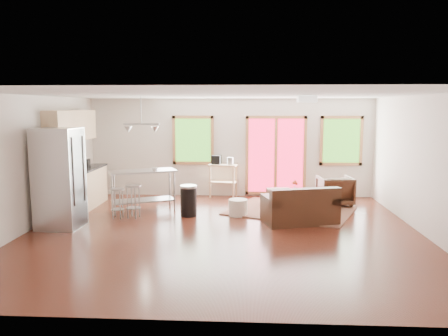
# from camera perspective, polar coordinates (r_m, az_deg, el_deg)

# --- Properties ---
(floor) EXTENTS (7.50, 7.00, 0.02)m
(floor) POSITION_cam_1_polar(r_m,az_deg,el_deg) (8.43, -0.11, -8.46)
(floor) COLOR #37150D
(floor) RESTS_ON ground
(ceiling) EXTENTS (7.50, 7.00, 0.02)m
(ceiling) POSITION_cam_1_polar(r_m,az_deg,el_deg) (8.09, -0.12, 9.64)
(ceiling) COLOR silver
(ceiling) RESTS_ON ground
(back_wall) EXTENTS (7.50, 0.02, 2.60)m
(back_wall) POSITION_cam_1_polar(r_m,az_deg,el_deg) (11.64, 0.87, 2.67)
(back_wall) COLOR beige
(back_wall) RESTS_ON ground
(left_wall) EXTENTS (0.02, 7.00, 2.60)m
(left_wall) POSITION_cam_1_polar(r_m,az_deg,el_deg) (9.18, -24.27, 0.54)
(left_wall) COLOR beige
(left_wall) RESTS_ON ground
(right_wall) EXTENTS (0.02, 7.00, 2.60)m
(right_wall) POSITION_cam_1_polar(r_m,az_deg,el_deg) (8.79, 25.17, 0.19)
(right_wall) COLOR beige
(right_wall) RESTS_ON ground
(front_wall) EXTENTS (7.50, 0.02, 2.60)m
(front_wall) POSITION_cam_1_polar(r_m,az_deg,el_deg) (4.71, -2.57, -5.21)
(front_wall) COLOR beige
(front_wall) RESTS_ON ground
(window_left) EXTENTS (1.10, 0.05, 1.30)m
(window_left) POSITION_cam_1_polar(r_m,az_deg,el_deg) (11.66, -4.06, 3.65)
(window_left) COLOR #2A5A16
(window_left) RESTS_ON back_wall
(french_doors) EXTENTS (1.60, 0.05, 2.10)m
(french_doors) POSITION_cam_1_polar(r_m,az_deg,el_deg) (11.63, 6.78, 1.62)
(french_doors) COLOR #BA1535
(french_doors) RESTS_ON back_wall
(window_right) EXTENTS (1.10, 0.05, 1.30)m
(window_right) POSITION_cam_1_polar(r_m,az_deg,el_deg) (11.82, 15.08, 3.45)
(window_right) COLOR #2A5A16
(window_right) RESTS_ON back_wall
(rug) EXTENTS (3.23, 2.91, 0.03)m
(rug) POSITION_cam_1_polar(r_m,az_deg,el_deg) (10.18, 8.66, -5.54)
(rug) COLOR #526138
(rug) RESTS_ON floor
(loveseat) EXTENTS (1.61, 1.17, 0.77)m
(loveseat) POSITION_cam_1_polar(r_m,az_deg,el_deg) (9.14, 9.92, -5.23)
(loveseat) COLOR black
(loveseat) RESTS_ON floor
(coffee_table) EXTENTS (1.13, 0.78, 0.42)m
(coffee_table) POSITION_cam_1_polar(r_m,az_deg,el_deg) (10.29, 10.65, -3.45)
(coffee_table) COLOR #371E14
(coffee_table) RESTS_ON floor
(armchair) EXTENTS (0.84, 0.80, 0.79)m
(armchair) POSITION_cam_1_polar(r_m,az_deg,el_deg) (10.92, 14.29, -2.71)
(armchair) COLOR black
(armchair) RESTS_ON floor
(ottoman) EXTENTS (0.68, 0.68, 0.38)m
(ottoman) POSITION_cam_1_polar(r_m,az_deg,el_deg) (10.76, 7.33, -3.80)
(ottoman) COLOR black
(ottoman) RESTS_ON floor
(pouf) EXTENTS (0.44, 0.44, 0.36)m
(pouf) POSITION_cam_1_polar(r_m,az_deg,el_deg) (9.65, 1.85, -5.18)
(pouf) COLOR silver
(pouf) RESTS_ON floor
(vase) EXTENTS (0.21, 0.21, 0.31)m
(vase) POSITION_cam_1_polar(r_m,az_deg,el_deg) (10.11, 9.24, -2.73)
(vase) COLOR silver
(vase) RESTS_ON coffee_table
(book) EXTENTS (0.24, 0.08, 0.32)m
(book) POSITION_cam_1_polar(r_m,az_deg,el_deg) (10.08, 12.83, -2.60)
(book) COLOR brown
(book) RESTS_ON coffee_table
(cabinets) EXTENTS (0.64, 2.24, 2.30)m
(cabinets) POSITION_cam_1_polar(r_m,az_deg,el_deg) (10.64, -18.66, -0.26)
(cabinets) COLOR tan
(cabinets) RESTS_ON floor
(refrigerator) EXTENTS (0.84, 0.80, 1.98)m
(refrigerator) POSITION_cam_1_polar(r_m,az_deg,el_deg) (9.15, -20.66, -1.25)
(refrigerator) COLOR #B7BABC
(refrigerator) RESTS_ON floor
(island) EXTENTS (1.60, 1.15, 0.94)m
(island) POSITION_cam_1_polar(r_m,az_deg,el_deg) (10.16, -10.54, -1.95)
(island) COLOR #B7BABC
(island) RESTS_ON floor
(cup) EXTENTS (0.14, 0.12, 0.11)m
(cup) POSITION_cam_1_polar(r_m,az_deg,el_deg) (9.85, -9.07, -0.11)
(cup) COLOR silver
(cup) RESTS_ON island
(bar_stool_a) EXTENTS (0.32, 0.32, 0.65)m
(bar_stool_a) POSITION_cam_1_polar(r_m,az_deg,el_deg) (9.62, -13.76, -3.60)
(bar_stool_a) COLOR #B7BABC
(bar_stool_a) RESTS_ON floor
(bar_stool_b) EXTENTS (0.41, 0.41, 0.72)m
(bar_stool_b) POSITION_cam_1_polar(r_m,az_deg,el_deg) (9.58, -11.78, -3.27)
(bar_stool_b) COLOR #B7BABC
(bar_stool_b) RESTS_ON floor
(trash_can) EXTENTS (0.46, 0.46, 0.68)m
(trash_can) POSITION_cam_1_polar(r_m,az_deg,el_deg) (9.61, -4.65, -4.25)
(trash_can) COLOR black
(trash_can) RESTS_ON floor
(kitchen_cart) EXTENTS (0.80, 0.59, 1.11)m
(kitchen_cart) POSITION_cam_1_polar(r_m,az_deg,el_deg) (11.51, -0.20, -0.10)
(kitchen_cart) COLOR tan
(kitchen_cart) RESTS_ON floor
(ceiling_flush) EXTENTS (0.35, 0.35, 0.12)m
(ceiling_flush) POSITION_cam_1_polar(r_m,az_deg,el_deg) (8.75, 10.76, 8.85)
(ceiling_flush) COLOR white
(ceiling_flush) RESTS_ON ceiling
(pendant_light) EXTENTS (0.80, 0.18, 0.79)m
(pendant_light) POSITION_cam_1_polar(r_m,az_deg,el_deg) (9.87, -10.73, 5.06)
(pendant_light) COLOR gray
(pendant_light) RESTS_ON ceiling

